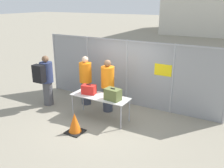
{
  "coord_description": "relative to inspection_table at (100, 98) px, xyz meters",
  "views": [
    {
      "loc": [
        3.85,
        -6.28,
        3.71
      ],
      "look_at": [
        -0.04,
        0.62,
        1.05
      ],
      "focal_mm": 40.0,
      "sensor_mm": 36.0,
      "label": 1
    }
  ],
  "objects": [
    {
      "name": "utility_trailer",
      "position": [
        1.19,
        3.67,
        -0.36
      ],
      "size": [
        4.34,
        2.14,
        0.64
      ],
      "color": "#4C6B47",
      "rests_on": "ground_plane"
    },
    {
      "name": "security_worker_near",
      "position": [
        -0.11,
        0.67,
        0.22
      ],
      "size": [
        0.46,
        0.46,
        1.84
      ],
      "rotation": [
        0.0,
        0.0,
        3.23
      ],
      "color": "#383D4C",
      "rests_on": "ground_plane"
    },
    {
      "name": "security_worker_far",
      "position": [
        -1.13,
        0.82,
        0.21
      ],
      "size": [
        0.45,
        0.45,
        1.82
      ],
      "rotation": [
        0.0,
        0.0,
        3.12
      ],
      "color": "#383D4C",
      "rests_on": "ground_plane"
    },
    {
      "name": "ground_plane",
      "position": [
        0.14,
        -0.02,
        -0.74
      ],
      "size": [
        120.0,
        120.0,
        0.0
      ],
      "primitive_type": "plane",
      "color": "gray"
    },
    {
      "name": "suitcase_olive",
      "position": [
        0.51,
        -0.08,
        0.24
      ],
      "size": [
        0.52,
        0.37,
        0.38
      ],
      "color": "#566033",
      "rests_on": "inspection_table"
    },
    {
      "name": "traffic_cone",
      "position": [
        -0.18,
        -1.13,
        -0.45
      ],
      "size": [
        0.5,
        0.5,
        0.62
      ],
      "color": "black",
      "rests_on": "ground_plane"
    },
    {
      "name": "suitcase_red",
      "position": [
        -0.43,
        -0.0,
        0.21
      ],
      "size": [
        0.49,
        0.35,
        0.33
      ],
      "color": "red",
      "rests_on": "inspection_table"
    },
    {
      "name": "traveler_hooded",
      "position": [
        -2.32,
        0.0,
        0.29
      ],
      "size": [
        0.46,
        0.71,
        1.86
      ],
      "rotation": [
        0.0,
        0.0,
        -0.07
      ],
      "color": "#4C4C51",
      "rests_on": "ground_plane"
    },
    {
      "name": "fence_section",
      "position": [
        0.15,
        1.61,
        0.51
      ],
      "size": [
        6.92,
        0.07,
        2.4
      ],
      "color": "#9EA0A5",
      "rests_on": "ground_plane"
    },
    {
      "name": "inspection_table",
      "position": [
        0.0,
        0.0,
        0.0
      ],
      "size": [
        1.93,
        0.7,
        0.8
      ],
      "color": "silver",
      "rests_on": "ground_plane"
    }
  ]
}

